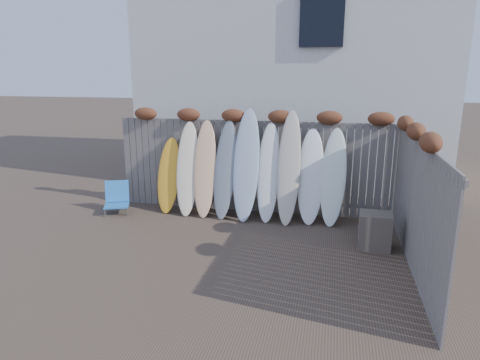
% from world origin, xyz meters
% --- Properties ---
extents(ground, '(80.00, 80.00, 0.00)m').
position_xyz_m(ground, '(0.00, 0.00, 0.00)').
color(ground, '#493A2D').
extents(back_fence, '(6.05, 0.28, 2.24)m').
position_xyz_m(back_fence, '(0.06, 2.39, 1.18)').
color(back_fence, slate).
rests_on(back_fence, ground).
extents(right_fence, '(0.28, 4.40, 2.24)m').
position_xyz_m(right_fence, '(2.99, 0.25, 1.14)').
color(right_fence, slate).
rests_on(right_fence, ground).
extents(house, '(8.50, 5.50, 6.33)m').
position_xyz_m(house, '(0.50, 6.50, 3.20)').
color(house, silver).
rests_on(house, ground).
extents(beach_chair, '(0.67, 0.69, 0.68)m').
position_xyz_m(beach_chair, '(-2.87, 1.67, 0.31)').
color(beach_chair, blue).
rests_on(beach_chair, ground).
extents(wooden_crate, '(0.56, 0.48, 0.64)m').
position_xyz_m(wooden_crate, '(2.49, 0.83, 0.32)').
color(wooden_crate, brown).
rests_on(wooden_crate, ground).
extents(lattice_panel, '(0.12, 1.36, 2.04)m').
position_xyz_m(lattice_panel, '(3.07, 1.23, 1.02)').
color(lattice_panel, '#4C422E').
rests_on(lattice_panel, ground).
extents(surfboard_0, '(0.53, 0.60, 1.61)m').
position_xyz_m(surfboard_0, '(-1.78, 2.02, 0.80)').
color(surfboard_0, '#FFAD20').
rests_on(surfboard_0, ground).
extents(surfboard_1, '(0.54, 0.74, 1.97)m').
position_xyz_m(surfboard_1, '(-1.32, 1.98, 0.99)').
color(surfboard_1, '#FCEDC9').
rests_on(surfboard_1, ground).
extents(surfboard_2, '(0.54, 0.75, 2.01)m').
position_xyz_m(surfboard_2, '(-0.93, 1.97, 1.00)').
color(surfboard_2, '#FFAB76').
rests_on(surfboard_2, ground).
extents(surfboard_3, '(0.51, 0.75, 2.02)m').
position_xyz_m(surfboard_3, '(-0.49, 1.96, 1.01)').
color(surfboard_3, gray).
rests_on(surfboard_3, ground).
extents(surfboard_4, '(0.55, 0.80, 2.27)m').
position_xyz_m(surfboard_4, '(-0.03, 1.94, 1.14)').
color(surfboard_4, '#A4B6CF').
rests_on(surfboard_4, ground).
extents(surfboard_5, '(0.47, 0.71, 1.99)m').
position_xyz_m(surfboard_5, '(0.43, 1.96, 1.00)').
color(surfboard_5, white).
rests_on(surfboard_5, ground).
extents(surfboard_6, '(0.47, 0.80, 2.25)m').
position_xyz_m(surfboard_6, '(0.85, 1.92, 1.13)').
color(surfboard_6, beige).
rests_on(surfboard_6, ground).
extents(surfboard_7, '(0.55, 0.69, 1.89)m').
position_xyz_m(surfboard_7, '(1.29, 2.00, 0.95)').
color(surfboard_7, white).
rests_on(surfboard_7, ground).
extents(surfboard_8, '(0.55, 0.72, 1.92)m').
position_xyz_m(surfboard_8, '(1.74, 1.99, 0.96)').
color(surfboard_8, white).
rests_on(surfboard_8, ground).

